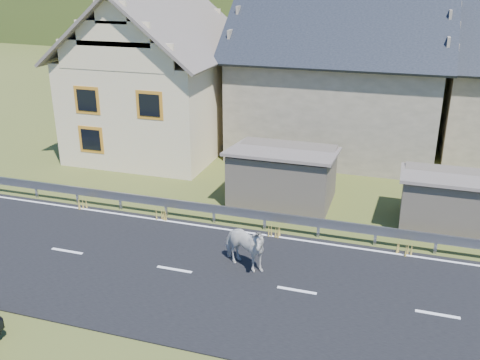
% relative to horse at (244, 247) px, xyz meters
% --- Properties ---
extents(ground, '(160.00, 160.00, 0.00)m').
position_rel_horse_xyz_m(ground, '(1.91, -0.77, -0.82)').
color(ground, '#3F4C19').
rests_on(ground, ground).
extents(road, '(60.00, 7.00, 0.04)m').
position_rel_horse_xyz_m(road, '(1.91, -0.77, -0.80)').
color(road, black).
rests_on(road, ground).
extents(lane_markings, '(60.00, 6.60, 0.01)m').
position_rel_horse_xyz_m(lane_markings, '(1.91, -0.77, -0.77)').
color(lane_markings, silver).
rests_on(lane_markings, road).
extents(guardrail, '(28.10, 0.09, 0.75)m').
position_rel_horse_xyz_m(guardrail, '(1.91, 2.91, -0.26)').
color(guardrail, '#93969B').
rests_on(guardrail, ground).
extents(shed_left, '(4.30, 3.30, 2.40)m').
position_rel_horse_xyz_m(shed_left, '(-0.09, 5.73, 0.28)').
color(shed_left, brown).
rests_on(shed_left, ground).
extents(shed_right, '(3.80, 2.90, 2.20)m').
position_rel_horse_xyz_m(shed_right, '(6.41, 5.23, 0.18)').
color(shed_right, brown).
rests_on(shed_right, ground).
extents(house_cream, '(7.80, 9.80, 8.30)m').
position_rel_horse_xyz_m(house_cream, '(-8.10, 11.23, 3.54)').
color(house_cream, beige).
rests_on(house_cream, ground).
extents(house_stone_a, '(10.80, 9.80, 8.90)m').
position_rel_horse_xyz_m(house_stone_a, '(0.91, 14.23, 3.81)').
color(house_stone_a, gray).
rests_on(house_stone_a, ground).
extents(mountain, '(440.00, 280.00, 260.00)m').
position_rel_horse_xyz_m(mountain, '(6.91, 179.23, -20.82)').
color(mountain, '#233911').
rests_on(mountain, ground).
extents(horse, '(1.49, 2.03, 1.56)m').
position_rel_horse_xyz_m(horse, '(0.00, 0.00, 0.00)').
color(horse, beige).
rests_on(horse, road).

